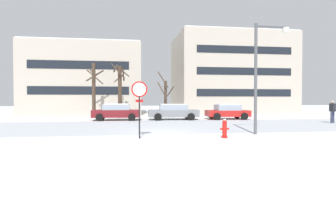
{
  "coord_description": "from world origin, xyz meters",
  "views": [
    {
      "loc": [
        -1.98,
        -15.79,
        1.9
      ],
      "look_at": [
        1.11,
        5.6,
        1.42
      ],
      "focal_mm": 30.3,
      "sensor_mm": 36.0,
      "label": 1
    }
  ],
  "objects_px": {
    "parked_car_maroon": "(116,112)",
    "parked_car_red": "(227,112)",
    "street_lamp": "(262,67)",
    "stop_sign": "(139,98)",
    "fire_hydrant": "(225,128)",
    "parked_car_gray": "(173,112)",
    "pedestrian_crossing": "(333,110)"
  },
  "relations": [
    {
      "from": "parked_car_maroon",
      "to": "parked_car_red",
      "type": "bearing_deg",
      "value": -1.07
    },
    {
      "from": "street_lamp",
      "to": "parked_car_maroon",
      "type": "height_order",
      "value": "street_lamp"
    },
    {
      "from": "parked_car_maroon",
      "to": "stop_sign",
      "type": "bearing_deg",
      "value": -82.63
    },
    {
      "from": "fire_hydrant",
      "to": "parked_car_red",
      "type": "bearing_deg",
      "value": 69.35
    },
    {
      "from": "stop_sign",
      "to": "fire_hydrant",
      "type": "bearing_deg",
      "value": -5.28
    },
    {
      "from": "street_lamp",
      "to": "parked_car_gray",
      "type": "relative_size",
      "value": 1.31
    },
    {
      "from": "fire_hydrant",
      "to": "pedestrian_crossing",
      "type": "height_order",
      "value": "pedestrian_crossing"
    },
    {
      "from": "stop_sign",
      "to": "parked_car_red",
      "type": "relative_size",
      "value": 0.69
    },
    {
      "from": "parked_car_maroon",
      "to": "pedestrian_crossing",
      "type": "xyz_separation_m",
      "value": [
        16.77,
        -5.3,
        0.28
      ]
    },
    {
      "from": "street_lamp",
      "to": "pedestrian_crossing",
      "type": "xyz_separation_m",
      "value": [
        8.7,
        5.68,
        -2.59
      ]
    },
    {
      "from": "stop_sign",
      "to": "parked_car_red",
      "type": "height_order",
      "value": "stop_sign"
    },
    {
      "from": "stop_sign",
      "to": "parked_car_gray",
      "type": "distance_m",
      "value": 12.21
    },
    {
      "from": "parked_car_maroon",
      "to": "street_lamp",
      "type": "bearing_deg",
      "value": -53.69
    },
    {
      "from": "fire_hydrant",
      "to": "pedestrian_crossing",
      "type": "bearing_deg",
      "value": 31.39
    },
    {
      "from": "stop_sign",
      "to": "fire_hydrant",
      "type": "distance_m",
      "value": 4.36
    },
    {
      "from": "parked_car_red",
      "to": "street_lamp",
      "type": "bearing_deg",
      "value": -100.68
    },
    {
      "from": "pedestrian_crossing",
      "to": "parked_car_maroon",
      "type": "bearing_deg",
      "value": 162.47
    },
    {
      "from": "parked_car_gray",
      "to": "pedestrian_crossing",
      "type": "relative_size",
      "value": 2.58
    },
    {
      "from": "parked_car_maroon",
      "to": "fire_hydrant",
      "type": "bearing_deg",
      "value": -65.13
    },
    {
      "from": "stop_sign",
      "to": "parked_car_gray",
      "type": "relative_size",
      "value": 0.6
    },
    {
      "from": "stop_sign",
      "to": "parked_car_gray",
      "type": "height_order",
      "value": "stop_sign"
    },
    {
      "from": "fire_hydrant",
      "to": "pedestrian_crossing",
      "type": "distance_m",
      "value": 13.08
    },
    {
      "from": "parked_car_gray",
      "to": "stop_sign",
      "type": "bearing_deg",
      "value": -106.91
    },
    {
      "from": "street_lamp",
      "to": "parked_car_red",
      "type": "xyz_separation_m",
      "value": [
        2.03,
        10.79,
        -2.91
      ]
    },
    {
      "from": "fire_hydrant",
      "to": "pedestrian_crossing",
      "type": "xyz_separation_m",
      "value": [
        11.16,
        6.81,
        0.56
      ]
    },
    {
      "from": "parked_car_gray",
      "to": "pedestrian_crossing",
      "type": "distance_m",
      "value": 12.82
    },
    {
      "from": "fire_hydrant",
      "to": "parked_car_gray",
      "type": "xyz_separation_m",
      "value": [
        -0.56,
        12.0,
        0.26
      ]
    },
    {
      "from": "parked_car_maroon",
      "to": "parked_car_gray",
      "type": "height_order",
      "value": "parked_car_maroon"
    },
    {
      "from": "fire_hydrant",
      "to": "parked_car_red",
      "type": "height_order",
      "value": "parked_car_red"
    },
    {
      "from": "parked_car_red",
      "to": "parked_car_maroon",
      "type": "bearing_deg",
      "value": 178.93
    },
    {
      "from": "street_lamp",
      "to": "pedestrian_crossing",
      "type": "bearing_deg",
      "value": 33.15
    },
    {
      "from": "stop_sign",
      "to": "pedestrian_crossing",
      "type": "bearing_deg",
      "value": 22.86
    }
  ]
}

